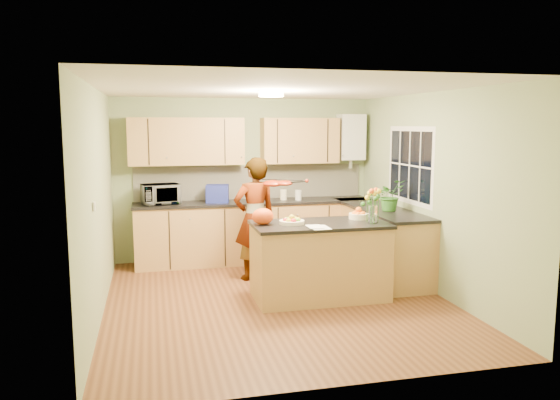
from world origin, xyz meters
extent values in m
plane|color=#583019|center=(0.00, 0.00, 0.00)|extent=(4.50, 4.50, 0.00)
cube|color=silver|center=(0.00, 0.00, 2.50)|extent=(4.00, 4.50, 0.02)
cube|color=gray|center=(0.00, 2.25, 1.25)|extent=(4.00, 0.02, 2.50)
cube|color=gray|center=(0.00, -2.25, 1.25)|extent=(4.00, 0.02, 2.50)
cube|color=gray|center=(-2.00, 0.00, 1.25)|extent=(0.02, 4.50, 2.50)
cube|color=gray|center=(2.00, 0.00, 1.25)|extent=(0.02, 4.50, 2.50)
cube|color=#A48041|center=(0.10, 1.95, 0.45)|extent=(3.60, 0.60, 0.90)
cube|color=black|center=(0.10, 1.94, 0.92)|extent=(3.64, 0.62, 0.04)
cube|color=#A48041|center=(1.70, 0.85, 0.45)|extent=(0.60, 2.20, 0.90)
cube|color=black|center=(1.69, 0.85, 0.92)|extent=(0.62, 2.24, 0.04)
cube|color=beige|center=(0.10, 2.23, 1.20)|extent=(3.60, 0.02, 0.52)
cube|color=#A48041|center=(-0.90, 2.08, 1.85)|extent=(1.70, 0.34, 0.70)
cube|color=#A48041|center=(0.85, 2.08, 1.85)|extent=(1.20, 0.34, 0.70)
cube|color=silver|center=(1.70, 2.09, 1.90)|extent=(0.40, 0.30, 0.72)
cylinder|color=#BBBBC0|center=(1.70, 2.09, 1.50)|extent=(0.06, 0.06, 0.20)
cube|color=silver|center=(1.99, 0.60, 1.55)|extent=(0.01, 1.30, 1.05)
cube|color=black|center=(1.99, 0.60, 1.55)|extent=(0.01, 1.18, 0.92)
cube|color=silver|center=(-1.99, -0.60, 1.30)|extent=(0.02, 0.09, 0.09)
cylinder|color=#FFEABF|center=(0.00, 0.30, 2.46)|extent=(0.30, 0.30, 0.06)
cylinder|color=silver|center=(0.00, 0.30, 2.49)|extent=(0.10, 0.10, 0.02)
cube|color=#A48041|center=(0.53, -0.03, 0.44)|extent=(1.58, 0.79, 0.89)
cube|color=black|center=(0.53, -0.03, 0.91)|extent=(1.62, 0.83, 0.04)
cylinder|color=#FAEAC8|center=(0.18, -0.03, 0.95)|extent=(0.30, 0.30, 0.04)
cylinder|color=#FAEAC8|center=(1.08, 0.12, 0.96)|extent=(0.24, 0.24, 0.07)
cylinder|color=silver|center=(1.13, -0.21, 1.04)|extent=(0.11, 0.11, 0.22)
ellipsoid|color=#EA4813|center=(-0.16, 0.02, 1.03)|extent=(0.27, 0.23, 0.19)
cube|color=white|center=(0.43, -0.33, 0.93)|extent=(0.21, 0.29, 0.01)
imported|color=tan|center=(-0.08, 0.98, 0.83)|extent=(0.68, 0.53, 1.67)
imported|color=silver|center=(-1.30, 1.95, 1.09)|extent=(0.59, 0.45, 0.29)
cube|color=navy|center=(-0.47, 1.94, 1.07)|extent=(0.37, 0.30, 0.26)
cylinder|color=#BBBBC0|center=(0.14, 1.99, 1.04)|extent=(0.14, 0.14, 0.19)
sphere|color=black|center=(0.14, 1.99, 1.17)|extent=(0.07, 0.07, 0.07)
cylinder|color=#FAEAC8|center=(0.56, 1.96, 1.02)|extent=(0.10, 0.10, 0.16)
cylinder|color=silver|center=(0.78, 1.88, 1.02)|extent=(0.13, 0.13, 0.15)
imported|color=#2F6A23|center=(1.70, 0.57, 1.15)|extent=(0.46, 0.43, 0.43)
camera|label=1|loc=(-1.43, -6.18, 2.09)|focal=35.00mm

